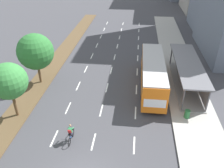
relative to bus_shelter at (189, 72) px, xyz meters
name	(u,v)px	position (x,y,z in m)	size (l,w,h in m)	color
median_strip	(57,60)	(-17.83, 5.13, -1.81)	(2.60, 52.00, 0.12)	brown
sidewalk_right	(179,66)	(-0.28, 5.13, -1.79)	(4.50, 52.00, 0.15)	#ADAAA3
lane_divider_left	(86,69)	(-13.03, 2.77, -1.86)	(0.14, 46.29, 0.01)	white
lane_divider_center	(111,70)	(-9.53, 2.77, -1.86)	(0.14, 46.29, 0.01)	white
lane_divider_right	(137,72)	(-6.03, 2.77, -1.86)	(0.14, 46.29, 0.01)	white
bus_shelter	(189,72)	(0.00, 0.00, 0.00)	(2.90, 11.73, 2.86)	gray
bus	(153,72)	(-4.28, -0.95, 0.20)	(2.54, 11.29, 3.37)	orange
cyclist	(71,134)	(-11.45, -10.59, -1.08)	(0.46, 1.82, 1.71)	black
median_tree_second	(9,81)	(-17.63, -7.87, 2.10)	(3.41, 3.41, 5.57)	brown
median_tree_third	(35,52)	(-17.77, -1.40, 2.24)	(4.17, 4.17, 6.08)	brown
trash_bin	(187,114)	(-1.08, -6.44, -1.29)	(0.52, 0.52, 0.85)	#286B38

